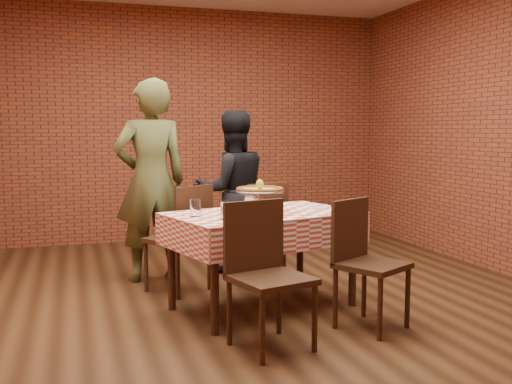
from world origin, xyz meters
TOP-DOWN VIEW (x-y plane):
  - ground at (0.00, 0.00)m, footprint 6.00×6.00m
  - back_wall at (0.00, 3.00)m, footprint 5.50×0.00m
  - table at (0.20, -0.10)m, footprint 1.59×1.20m
  - tablecloth at (0.20, -0.10)m, footprint 1.63×1.24m
  - pizza_stand at (0.16, -0.12)m, footprint 0.49×0.49m
  - pizza at (0.16, -0.12)m, footprint 0.47×0.47m
  - lemon at (0.16, -0.12)m, footprint 0.08×0.08m
  - water_glass_left at (-0.17, -0.37)m, footprint 0.10×0.10m
  - water_glass_right at (-0.35, -0.16)m, footprint 0.10×0.10m
  - side_plate at (0.68, -0.02)m, footprint 0.21×0.21m
  - sweetener_packet_a at (0.78, -0.13)m, footprint 0.06×0.06m
  - sweetener_packet_b at (0.79, -0.10)m, footprint 0.05×0.04m
  - condiment_caddy at (0.20, 0.18)m, footprint 0.14×0.14m
  - chair_near_left at (-0.02, -0.95)m, footprint 0.56×0.56m
  - chair_near_right at (0.78, -0.79)m, footprint 0.57×0.57m
  - chair_far_left at (-0.36, 0.60)m, footprint 0.62×0.62m
  - chair_far_right at (0.40, 0.76)m, footprint 0.55×0.55m
  - diner_olive at (-0.52, 1.04)m, footprint 0.72×0.51m
  - diner_black at (0.29, 1.17)m, footprint 0.80×0.64m

SIDE VIEW (x-z plane):
  - ground at x=0.00m, z-range 0.00..0.00m
  - table at x=0.20m, z-range 0.00..0.75m
  - chair_near_right at x=0.78m, z-range 0.00..0.90m
  - chair_far_right at x=0.40m, z-range 0.00..0.92m
  - chair_far_left at x=-0.36m, z-range 0.00..0.93m
  - chair_near_left at x=-0.02m, z-range 0.00..0.93m
  - tablecloth at x=0.20m, z-range 0.52..0.76m
  - sweetener_packet_a at x=0.78m, z-range 0.76..0.76m
  - sweetener_packet_b at x=0.79m, z-range 0.76..0.76m
  - side_plate at x=0.68m, z-range 0.76..0.77m
  - diner_black at x=0.29m, z-range 0.00..1.58m
  - water_glass_left at x=-0.17m, z-range 0.76..0.89m
  - water_glass_right at x=-0.35m, z-range 0.76..0.89m
  - condiment_caddy at x=0.20m, z-range 0.76..0.91m
  - pizza_stand at x=0.16m, z-range 0.76..0.93m
  - diner_olive at x=-0.52m, z-range 0.00..1.86m
  - pizza at x=0.16m, z-range 0.92..0.95m
  - lemon at x=0.16m, z-range 0.94..1.02m
  - back_wall at x=0.00m, z-range -1.30..4.20m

